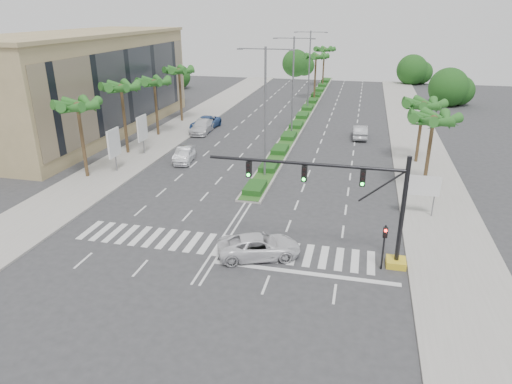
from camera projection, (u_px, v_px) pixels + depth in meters
ground at (221, 245)px, 31.15m from camera, size 160.00×160.00×0.00m
footpath_right at (425, 168)px, 45.91m from camera, size 6.00×120.00×0.15m
footpath_left at (147, 149)px, 52.43m from camera, size 6.00×120.00×0.15m
median at (307, 111)px, 71.73m from camera, size 2.20×75.00×0.20m
median_grass at (307, 110)px, 71.68m from camera, size 1.80×75.00×0.04m
building at (86, 85)px, 57.94m from camera, size 12.00×36.00×12.00m
signal_gantry at (364, 212)px, 27.87m from camera, size 12.60×1.20×7.20m
pedestrian_signal at (384, 240)px, 27.50m from camera, size 0.28×0.36×3.00m
direction_sign at (422, 187)px, 34.55m from camera, size 2.70×0.11×3.40m
billboard_near at (114, 143)px, 43.98m from camera, size 0.18×2.10×4.35m
billboard_far at (142, 129)px, 49.39m from camera, size 0.18×2.10×4.35m
palm_left_near at (78, 108)px, 41.21m from camera, size 4.57×4.68×7.55m
palm_left_mid at (121, 89)px, 48.29m from camera, size 4.57×4.68×7.95m
palm_left_far at (154, 84)px, 55.72m from camera, size 4.57×4.68×7.35m
palm_left_end at (179, 72)px, 62.80m from camera, size 4.57×4.68×7.75m
palm_right_near at (433, 121)px, 38.36m from camera, size 4.57×4.68×7.05m
palm_right_far at (423, 107)px, 45.69m from camera, size 4.57×4.68×6.75m
palm_median_a at (316, 58)px, 78.11m from camera, size 4.57×4.68×8.05m
palm_median_b at (324, 51)px, 91.65m from camera, size 4.57×4.68×8.05m
streetlight_near at (265, 106)px, 41.24m from camera, size 5.10×0.25×12.00m
streetlight_mid at (293, 81)px, 55.68m from camera, size 5.10×0.25×12.00m
streetlight_far at (309, 66)px, 70.13m from camera, size 5.10×0.25×12.00m
car_parked_a at (185, 156)px, 47.74m from camera, size 2.12×4.24×1.39m
car_parked_b at (184, 154)px, 48.45m from camera, size 1.95×4.50×1.44m
car_parked_c at (205, 123)px, 61.05m from camera, size 3.05×6.01×1.63m
car_parked_d at (202, 126)px, 59.21m from camera, size 2.53×5.69×1.62m
car_crossing at (259, 246)px, 29.49m from camera, size 5.89×4.22×1.49m
car_right at (360, 132)px, 56.73m from camera, size 1.94×5.01×1.63m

